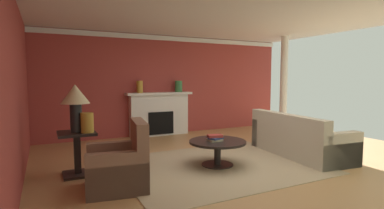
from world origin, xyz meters
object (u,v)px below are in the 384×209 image
Objects in this scene: armchair_near_window at (120,167)px; table_lamp at (75,99)px; sofa at (298,141)px; vase_on_side_table at (87,123)px; coffee_table at (218,147)px; vase_mantel_right at (179,86)px; vase_mantel_left at (140,87)px; fireplace at (159,115)px; side_table at (77,151)px.

armchair_near_window is 1.27× the size of table_lamp.
armchair_near_window is at bearing -61.67° from table_lamp.
vase_on_side_table is at bearing 171.98° from sofa.
vase_mantel_right is (0.62, 3.07, 0.98)m from coffee_table.
coffee_table is 3.26m from vase_mantel_left.
sofa reaches higher than coffee_table.
vase_on_side_table is (-2.11, 0.43, 0.52)m from coffee_table.
fireplace is 3.68m from sofa.
table_lamp is at bearing 141.34° from vase_on_side_table.
sofa is at bearing -61.74° from fireplace.
side_table is 0.49m from vase_on_side_table.
fireplace is at bearing 118.26° from sofa.
sofa is 3.55m from vase_mantel_right.
vase_mantel_left reaches higher than table_lamp.
coffee_table is at bearing -91.30° from fireplace.
vase_mantel_right is at bearing 54.51° from armchair_near_window.
table_lamp reaches higher than coffee_table.
vase_on_side_table is (0.15, -0.12, 0.45)m from side_table.
side_table is (-2.34, -2.56, -0.15)m from fireplace.
vase_on_side_table reaches higher than coffee_table.
vase_on_side_table is at bearing -38.66° from side_table.
vase_mantel_right is at bearing 41.07° from side_table.
vase_mantel_right is (2.89, 2.52, 0.92)m from side_table.
sofa is 6.99× the size of vase_mantel_right.
vase_mantel_left is at bearing -174.87° from fireplace.
side_table is at bearing 170.62° from sofa.
vase_on_side_table is at bearing -129.15° from fireplace.
vase_mantel_right reaches higher than side_table.
fireplace is 0.83× the size of sofa.
table_lamp is (-4.08, 0.67, 0.93)m from sofa.
fireplace reaches higher than coffee_table.
fireplace is at bearing 5.13° from vase_mantel_left.
table_lamp is (-2.26, 0.55, 0.89)m from coffee_table.
vase_mantel_left reaches higher than armchair_near_window.
armchair_near_window is 1.00m from side_table.
vase_on_side_table reaches higher than armchair_near_window.
fireplace is 5.83× the size of vase_on_side_table.
vase_mantel_left is 1.01× the size of vase_mantel_right.
side_table is (-2.26, 0.55, 0.06)m from coffee_table.
table_lamp is 2.39× the size of vase_mantel_left.
armchair_near_window reaches higher than side_table.
side_table is 2.27× the size of vase_on_side_table.
vase_mantel_left is (-0.48, 3.07, 0.99)m from coffee_table.
side_table is 2.23× the size of vase_mantel_left.
armchair_near_window is 1.36× the size of side_table.
fireplace is 1.80× the size of coffee_table.
sofa is 4.23m from table_lamp.
sofa is 4.06m from vase_mantel_left.
armchair_near_window is (-3.61, -0.20, 0.01)m from sofa.
fireplace is at bearing 47.67° from table_lamp.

